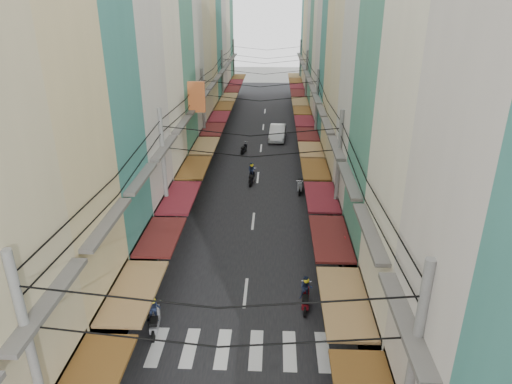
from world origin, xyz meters
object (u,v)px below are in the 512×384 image
(traffic_sign, at_px, (344,252))
(white_car, at_px, (277,139))
(market_umbrella, at_px, (393,288))
(bicycle, at_px, (386,270))

(traffic_sign, bearing_deg, white_car, 96.74)
(market_umbrella, bearing_deg, bicycle, 78.26)
(market_umbrella, bearing_deg, traffic_sign, 118.28)
(white_car, height_order, market_umbrella, market_umbrella)
(white_car, bearing_deg, traffic_sign, -79.47)
(market_umbrella, bearing_deg, white_car, 99.17)
(market_umbrella, xyz_separation_m, traffic_sign, (-1.65, 3.07, -0.05))
(bicycle, bearing_deg, traffic_sign, 122.42)
(white_car, xyz_separation_m, market_umbrella, (4.81, -29.83, 2.34))
(white_car, relative_size, traffic_sign, 1.70)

